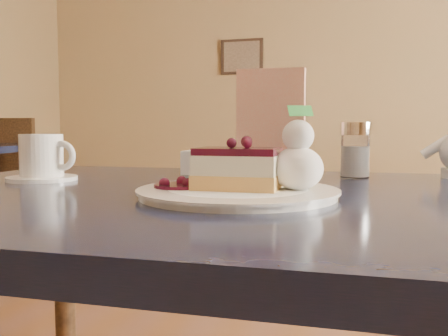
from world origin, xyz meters
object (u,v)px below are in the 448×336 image
(cheesecake_slice, at_px, (238,169))
(coffee_set, at_px, (43,160))
(dessert_plate, at_px, (238,193))
(main_table, at_px, (245,242))

(cheesecake_slice, bearing_deg, coffee_set, 163.21)
(dessert_plate, xyz_separation_m, coffee_set, (-0.43, 0.11, 0.04))
(main_table, relative_size, coffee_set, 8.91)
(dessert_plate, bearing_deg, main_table, 92.63)
(main_table, relative_size, cheesecake_slice, 9.98)
(main_table, distance_m, coffee_set, 0.45)
(coffee_set, bearing_deg, dessert_plate, -14.16)
(dessert_plate, bearing_deg, coffee_set, 165.84)
(cheesecake_slice, bearing_deg, dessert_plate, 87.37)
(main_table, distance_m, dessert_plate, 0.10)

